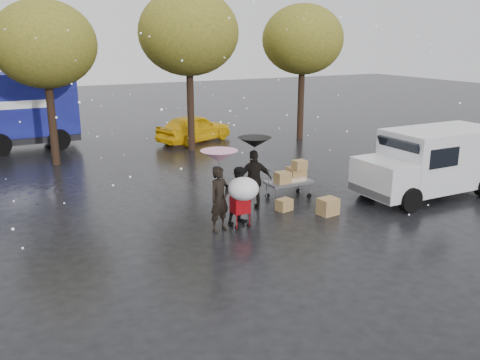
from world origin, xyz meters
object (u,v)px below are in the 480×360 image
person_pink (220,199)px  vendor_cart (291,176)px  shopping_cart (243,192)px  yellow_taxi (194,128)px  person_black (254,180)px  white_van (432,161)px

person_pink → vendor_cart: (3.28, 1.57, -0.17)m
vendor_cart → shopping_cart: (-2.67, -1.73, 0.34)m
yellow_taxi → person_black: bearing=145.0°
person_pink → yellow_taxi: bearing=51.1°
person_black → shopping_cart: size_ratio=1.25×
white_van → vendor_cart: bearing=156.5°
white_van → yellow_taxi: white_van is taller
person_black → shopping_cart: 1.70m
person_black → yellow_taxi: bearing=-86.2°
person_pink → shopping_cart: size_ratio=1.22×
person_pink → shopping_cart: (0.61, -0.16, 0.17)m
shopping_cart → yellow_taxi: shopping_cart is taller
yellow_taxi → vendor_cart: bearing=153.5°
white_van → yellow_taxi: (-3.54, 11.82, -0.46)m
vendor_cart → white_van: (4.25, -1.85, 0.43)m
person_black → white_van: size_ratio=0.37×
person_pink → person_black: 2.04m
person_black → vendor_cart: 1.66m
vendor_cart → shopping_cart: size_ratio=1.04×
person_pink → vendor_cart: size_ratio=1.18×
person_black → yellow_taxi: (2.30, 10.40, -0.22)m
shopping_cart → white_van: white_van is taller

